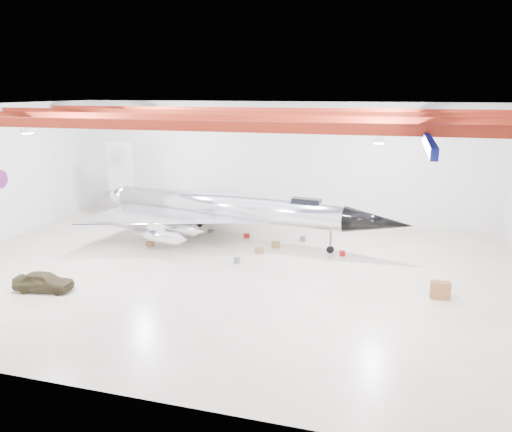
% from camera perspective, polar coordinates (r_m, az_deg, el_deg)
% --- Properties ---
extents(floor, '(40.00, 40.00, 0.00)m').
position_cam_1_polar(floor, '(34.63, -3.49, -6.10)').
color(floor, '#B9AA93').
rests_on(floor, ground).
extents(wall_back, '(40.00, 0.00, 40.00)m').
position_cam_1_polar(wall_back, '(47.33, 2.49, 6.28)').
color(wall_back, silver).
rests_on(wall_back, floor).
extents(ceiling, '(40.00, 40.00, 0.00)m').
position_cam_1_polar(ceiling, '(32.51, -3.79, 12.40)').
color(ceiling, '#0A0F38').
rests_on(ceiling, wall_back).
extents(ceiling_structure, '(39.50, 29.50, 1.08)m').
position_cam_1_polar(ceiling_structure, '(32.54, -3.77, 11.21)').
color(ceiling_structure, maroon).
rests_on(ceiling_structure, ceiling).
extents(wall_roundel, '(0.10, 1.50, 1.50)m').
position_cam_1_polar(wall_roundel, '(45.45, -27.17, 3.76)').
color(wall_roundel, '#B21414').
rests_on(wall_roundel, wall_left).
extents(jet_aircraft, '(27.76, 17.94, 7.58)m').
position_cam_1_polar(jet_aircraft, '(40.84, -3.61, 0.70)').
color(jet_aircraft, silver).
rests_on(jet_aircraft, floor).
extents(jeep, '(3.80, 2.04, 1.23)m').
position_cam_1_polar(jeep, '(33.48, -23.11, -6.88)').
color(jeep, '#3A331D').
rests_on(jeep, floor).
extents(desk, '(1.16, 0.60, 1.05)m').
position_cam_1_polar(desk, '(31.70, 20.30, -7.95)').
color(desk, brown).
rests_on(desk, floor).
extents(crate_ply, '(0.60, 0.49, 0.40)m').
position_cam_1_polar(crate_ply, '(40.46, -12.01, -3.08)').
color(crate_ply, olive).
rests_on(crate_ply, floor).
extents(toolbox_red, '(0.60, 0.53, 0.35)m').
position_cam_1_polar(toolbox_red, '(41.82, -1.07, -2.24)').
color(toolbox_red, maroon).
rests_on(toolbox_red, floor).
extents(engine_drum, '(0.46, 0.46, 0.41)m').
position_cam_1_polar(engine_drum, '(35.70, -2.22, -5.11)').
color(engine_drum, '#59595B').
rests_on(engine_drum, floor).
extents(parts_bin, '(0.78, 0.69, 0.46)m').
position_cam_1_polar(parts_bin, '(39.19, 2.27, -3.29)').
color(parts_bin, olive).
rests_on(parts_bin, floor).
extents(crate_small, '(0.45, 0.37, 0.29)m').
position_cam_1_polar(crate_small, '(43.32, -5.21, -1.75)').
color(crate_small, '#59595B').
rests_on(crate_small, floor).
extents(tool_chest, '(0.54, 0.54, 0.38)m').
position_cam_1_polar(tool_chest, '(37.81, 9.84, -4.22)').
color(tool_chest, maroon).
rests_on(tool_chest, floor).
extents(oil_barrel, '(0.73, 0.67, 0.41)m').
position_cam_1_polar(oil_barrel, '(37.85, 0.41, -3.96)').
color(oil_barrel, olive).
rests_on(oil_barrel, floor).
extents(spares_box, '(0.59, 0.59, 0.41)m').
position_cam_1_polar(spares_box, '(40.98, 5.39, -2.60)').
color(spares_box, '#59595B').
rests_on(spares_box, floor).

